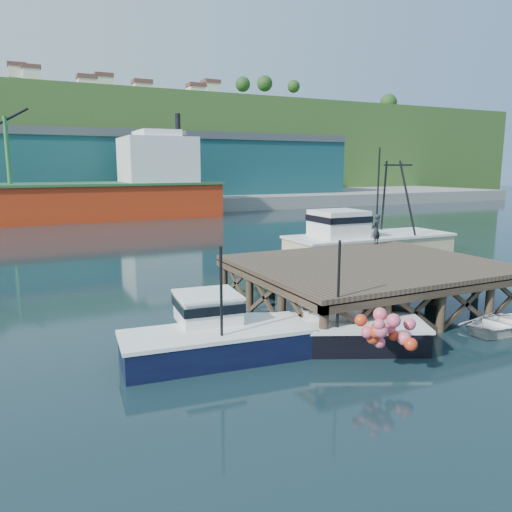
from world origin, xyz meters
TOP-DOWN VIEW (x-y plane):
  - ground at (0.00, 0.00)m, footprint 300.00×300.00m
  - wharf at (5.50, -0.19)m, footprint 12.00×10.00m
  - far_quay at (0.00, 70.00)m, footprint 160.00×40.00m
  - warehouse_mid at (0.00, 65.00)m, footprint 28.00×16.00m
  - warehouse_right at (30.00, 65.00)m, footprint 30.00×16.00m
  - cargo_ship at (-8.46, 48.00)m, footprint 55.50×10.00m
  - hillside at (0.00, 100.00)m, footprint 220.00×50.00m
  - boat_navy at (-3.82, -3.15)m, footprint 6.84×3.90m
  - boat_black at (0.70, -3.97)m, footprint 7.17×5.98m
  - trawler at (12.00, 8.36)m, footprint 11.99×4.44m
  - dinghy at (7.88, -5.80)m, footprint 3.93×3.05m
  - dockworker at (9.51, 4.40)m, footprint 0.78×0.66m

SIDE VIEW (x-z plane):
  - ground at x=0.00m, z-range 0.00..0.00m
  - dinghy at x=7.88m, z-range 0.00..0.75m
  - boat_black at x=0.70m, z-range -1.32..2.85m
  - boat_navy at x=-3.82m, z-range -1.24..2.91m
  - far_quay at x=0.00m, z-range 0.00..2.00m
  - trawler at x=12.00m, z-range -2.35..5.64m
  - wharf at x=5.50m, z-range 0.63..3.25m
  - dockworker at x=9.51m, z-range 2.12..3.93m
  - cargo_ship at x=-8.46m, z-range -3.56..10.19m
  - warehouse_mid at x=0.00m, z-range 2.00..11.00m
  - warehouse_right at x=30.00m, z-range 2.00..11.00m
  - hillside at x=0.00m, z-range 0.00..22.00m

